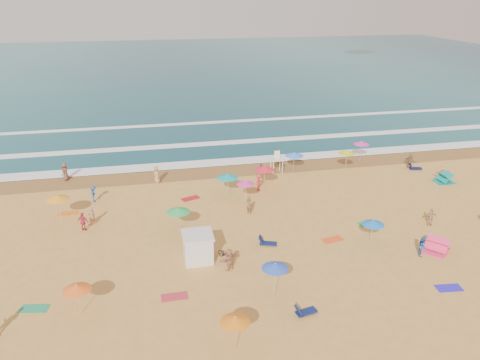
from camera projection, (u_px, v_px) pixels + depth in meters
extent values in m
plane|color=gold|center=(247.00, 224.00, 39.26)|extent=(220.00, 220.00, 0.00)
cube|color=#0C4756|center=(173.00, 68.00, 115.31)|extent=(220.00, 140.00, 0.18)
plane|color=olive|center=(222.00, 171.00, 50.58)|extent=(220.00, 220.00, 0.00)
cube|color=white|center=(218.00, 162.00, 52.80)|extent=(200.00, 2.20, 0.05)
cube|color=white|center=(209.00, 144.00, 59.14)|extent=(200.00, 1.60, 0.05)
cube|color=white|center=(199.00, 123.00, 68.20)|extent=(200.00, 1.20, 0.05)
cube|color=silver|center=(198.00, 248.00, 33.65)|extent=(2.00, 2.00, 2.00)
cube|color=silver|center=(197.00, 235.00, 33.25)|extent=(2.20, 2.20, 0.12)
imported|color=black|center=(225.00, 254.00, 33.97)|extent=(1.14, 1.59, 0.80)
cone|color=green|center=(178.00, 210.00, 37.33)|extent=(1.88, 1.88, 0.35)
cone|color=blue|center=(373.00, 222.00, 35.39)|extent=(1.69, 1.69, 0.35)
cone|color=blue|center=(275.00, 266.00, 29.00)|extent=(1.72, 1.72, 0.35)
cone|color=orange|center=(77.00, 288.00, 27.69)|extent=(1.68, 1.68, 0.35)
cone|color=yellow|center=(347.00, 152.00, 49.25)|extent=(1.78, 1.78, 0.35)
cone|color=#ED3498|center=(246.00, 182.00, 42.12)|extent=(1.63, 1.63, 0.35)
cone|color=#3883FF|center=(294.00, 154.00, 49.88)|extent=(1.95, 1.95, 0.35)
cone|color=#E031AA|center=(361.00, 143.00, 52.81)|extent=(1.80, 1.80, 0.35)
cone|color=#FC1A38|center=(265.00, 168.00, 45.23)|extent=(1.90, 1.90, 0.35)
cone|color=orange|center=(235.00, 319.00, 24.86)|extent=(1.65, 1.65, 0.35)
cone|color=teal|center=(227.00, 176.00, 43.96)|extent=(2.04, 2.04, 0.35)
cone|color=#FFA01A|center=(57.00, 197.00, 38.89)|extent=(1.93, 1.93, 0.35)
cube|color=#101D51|center=(306.00, 312.00, 28.28)|extent=(1.39, 0.82, 0.34)
cube|color=#0F1C4C|center=(268.00, 243.00, 35.90)|extent=(1.41, 0.98, 0.34)
cube|color=#0F134B|center=(416.00, 168.00, 50.89)|extent=(1.40, 0.87, 0.34)
cube|color=#0E1C48|center=(267.00, 169.00, 50.58)|extent=(1.38, 0.78, 0.34)
cube|color=#238F61|center=(34.00, 309.00, 28.82)|extent=(1.83, 1.15, 0.03)
cube|color=orange|center=(68.00, 213.00, 41.01)|extent=(1.74, 0.95, 0.03)
cube|color=#C32E3C|center=(174.00, 297.00, 29.93)|extent=(1.71, 0.87, 0.03)
cube|color=red|center=(191.00, 198.00, 43.94)|extent=(1.89, 1.37, 0.03)
cube|color=#2E22D7|center=(449.00, 288.00, 30.81)|extent=(1.78, 1.04, 0.03)
cube|color=green|center=(368.00, 223.00, 39.31)|extent=(1.85, 1.21, 0.03)
cube|color=#FF4E1C|center=(333.00, 240.00, 36.72)|extent=(1.83, 1.16, 0.03)
cube|color=red|center=(443.00, 173.00, 50.10)|extent=(1.89, 1.65, 0.03)
imported|color=tan|center=(431.00, 217.00, 38.65)|extent=(0.99, 0.63, 1.56)
imported|color=tan|center=(229.00, 260.00, 32.55)|extent=(1.53, 1.20, 1.62)
imported|color=brown|center=(249.00, 205.00, 40.77)|extent=(0.65, 0.68, 1.56)
imported|color=tan|center=(157.00, 174.00, 47.19)|extent=(0.83, 1.02, 1.81)
imported|color=#B07651|center=(92.00, 216.00, 38.86)|extent=(0.67, 0.60, 1.54)
imported|color=#2558AE|center=(422.00, 246.00, 34.36)|extent=(0.84, 0.91, 1.51)
imported|color=brown|center=(65.00, 172.00, 47.82)|extent=(0.89, 1.08, 1.89)
imported|color=#C5314B|center=(83.00, 222.00, 37.86)|extent=(1.01, 0.73, 1.59)
imported|color=#224FA2|center=(94.00, 194.00, 43.00)|extent=(0.58, 1.01, 1.56)
imported|color=#CC334F|center=(277.00, 157.00, 52.60)|extent=(1.08, 0.97, 1.85)
imported|color=olive|center=(410.00, 161.00, 50.99)|extent=(0.98, 1.62, 1.67)
imported|color=#D3343F|center=(259.00, 182.00, 45.42)|extent=(1.15, 1.25, 1.69)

